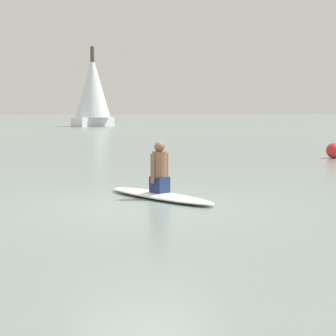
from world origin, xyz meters
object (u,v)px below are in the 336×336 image
object	(u,v)px
surfboard	(160,196)
sailboat_center_horizon	(93,89)
person_paddler	(160,169)
buoy_marker	(334,151)

from	to	relation	value
surfboard	sailboat_center_horizon	world-z (taller)	sailboat_center_horizon
person_paddler	buoy_marker	distance (m)	11.42
surfboard	person_paddler	bearing A→B (deg)	-74.25
person_paddler	sailboat_center_horizon	world-z (taller)	sailboat_center_horizon
sailboat_center_horizon	buoy_marker	size ratio (longest dim) A/B	15.31
surfboard	person_paddler	world-z (taller)	person_paddler
surfboard	buoy_marker	bearing A→B (deg)	-72.86
sailboat_center_horizon	buoy_marker	world-z (taller)	sailboat_center_horizon
surfboard	person_paddler	size ratio (longest dim) A/B	2.98
person_paddler	sailboat_center_horizon	bearing A→B (deg)	-32.35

